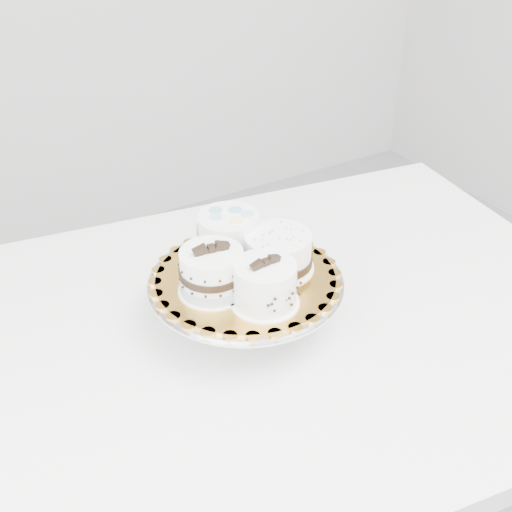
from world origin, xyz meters
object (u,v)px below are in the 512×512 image
cake_ribbon (278,253)px  table (250,354)px  cake_banded (212,273)px  cake_swirl (265,285)px  cake_dots (229,235)px  cake_stand (246,292)px  cake_board (246,277)px

cake_ribbon → table: bearing=-158.5°
cake_banded → cake_swirl: bearing=-44.8°
table → cake_swirl: cake_swirl is taller
cake_banded → cake_dots: (0.07, 0.08, 0.01)m
table → cake_dots: cake_dots is taller
cake_stand → cake_dots: (0.01, 0.07, 0.07)m
cake_board → cake_dots: (0.01, 0.07, 0.04)m
cake_swirl → cake_banded: size_ratio=0.97×
cake_swirl → cake_ribbon: (0.07, 0.07, -0.00)m
table → cake_banded: 0.21m
table → cake_swirl: size_ratio=12.95×
cake_board → cake_stand: bearing=180.0°
table → cake_banded: size_ratio=12.51×
cake_board → cake_ribbon: 0.07m
cake_dots → cake_ribbon: cake_dots is taller
table → cake_banded: bearing=179.9°
cake_board → cake_dots: cake_dots is taller
cake_board → cake_ribbon: cake_ribbon is taller
cake_swirl → cake_dots: 0.15m
cake_swirl → cake_banded: (-0.06, 0.07, -0.00)m
cake_ribbon → cake_board: bearing=-172.7°
cake_board → cake_banded: 0.07m
cake_stand → cake_swirl: size_ratio=3.00×
cake_stand → cake_banded: cake_banded is taller
cake_stand → cake_swirl: 0.10m
cake_board → cake_dots: 0.09m
table → cake_stand: bearing=96.2°
cake_board → cake_banded: (-0.06, -0.01, 0.04)m
cake_swirl → cake_ribbon: 0.10m
cake_stand → cake_swirl: cake_swirl is taller
cake_board → cake_banded: bearing=-174.5°
cake_stand → cake_ribbon: 0.09m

